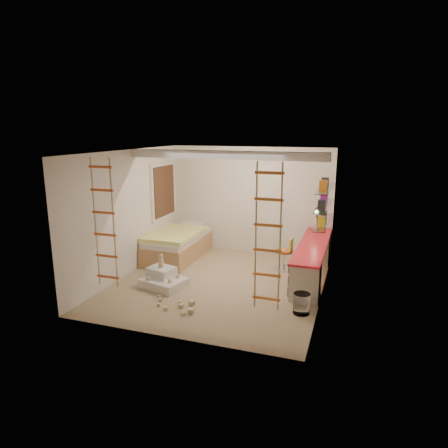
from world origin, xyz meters
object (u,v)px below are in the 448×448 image
(bed, at_px, (178,244))
(play_platform, at_px, (163,280))
(desk, at_px, (312,260))
(swivel_chair, at_px, (285,258))

(bed, xyz_separation_m, play_platform, (0.50, -1.74, -0.19))
(desk, xyz_separation_m, swivel_chair, (-0.62, 0.35, -0.14))
(desk, height_order, bed, desk)
(swivel_chair, distance_m, play_platform, 2.70)
(bed, bearing_deg, desk, -6.49)
(desk, distance_m, play_platform, 3.04)
(desk, height_order, swivel_chair, desk)
(desk, bearing_deg, swivel_chair, 150.56)
(bed, bearing_deg, swivel_chair, -0.27)
(bed, distance_m, play_platform, 1.82)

